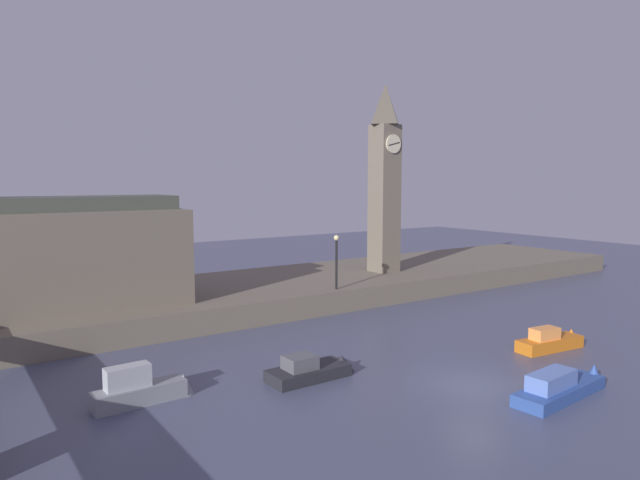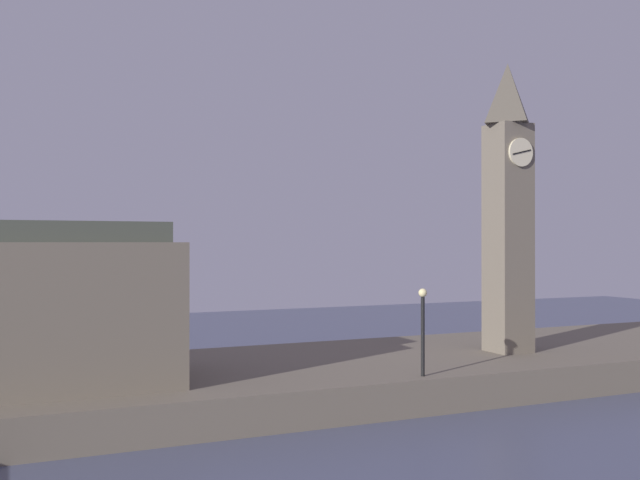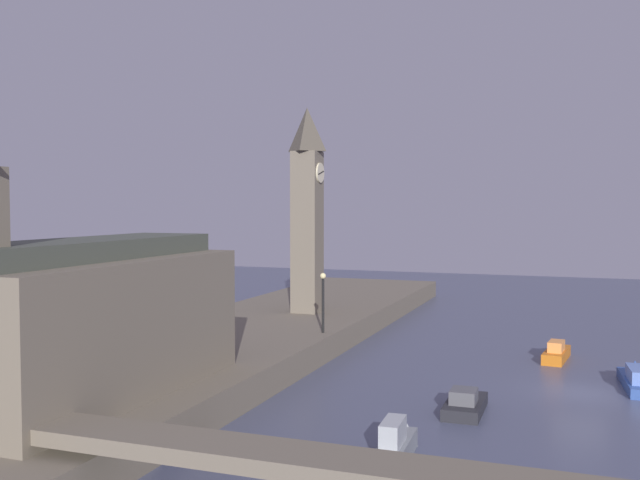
# 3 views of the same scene
# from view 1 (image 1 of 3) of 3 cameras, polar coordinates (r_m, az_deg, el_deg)

# --- Properties ---
(ground_plane) EXTENTS (120.00, 120.00, 0.00)m
(ground_plane) POSITION_cam_1_polar(r_m,az_deg,el_deg) (26.02, 15.21, -13.99)
(ground_plane) COLOR #474C66
(far_embankment) EXTENTS (70.00, 12.00, 1.50)m
(far_embankment) POSITION_cam_1_polar(r_m,az_deg,el_deg) (41.14, -6.55, -5.29)
(far_embankment) COLOR #6B6051
(far_embankment) RESTS_ON ground
(clock_tower) EXTENTS (2.07, 2.13, 14.72)m
(clock_tower) POSITION_cam_1_polar(r_m,az_deg,el_deg) (45.50, 6.48, 6.40)
(clock_tower) COLOR #6B6051
(clock_tower) RESTS_ON far_embankment
(parliament_hall) EXTENTS (14.28, 6.16, 10.29)m
(parliament_hall) POSITION_cam_1_polar(r_m,az_deg,el_deg) (35.28, -25.81, -1.29)
(parliament_hall) COLOR #6B6051
(parliament_hall) RESTS_ON far_embankment
(streetlamp) EXTENTS (0.36, 0.36, 3.65)m
(streetlamp) POSITION_cam_1_polar(r_m,az_deg,el_deg) (38.03, 1.65, -1.54)
(streetlamp) COLOR black
(streetlamp) RESTS_ON far_embankment
(boat_patrol_orange) EXTENTS (4.48, 1.57, 1.37)m
(boat_patrol_orange) POSITION_cam_1_polar(r_m,az_deg,el_deg) (32.71, 22.34, -9.29)
(boat_patrol_orange) COLOR orange
(boat_patrol_orange) RESTS_ON ground
(boat_cruiser_grey) EXTENTS (4.11, 1.14, 1.67)m
(boat_cruiser_grey) POSITION_cam_1_polar(r_m,az_deg,el_deg) (24.36, -17.19, -14.03)
(boat_cruiser_grey) COLOR gray
(boat_cruiser_grey) RESTS_ON ground
(boat_barge_dark) EXTENTS (4.42, 1.63, 1.31)m
(boat_barge_dark) POSITION_cam_1_polar(r_m,az_deg,el_deg) (26.25, -0.20, -12.75)
(boat_barge_dark) COLOR #232328
(boat_barge_dark) RESTS_ON ground
(boat_tour_blue) EXTENTS (5.73, 1.83, 1.51)m
(boat_tour_blue) POSITION_cam_1_polar(r_m,az_deg,el_deg) (26.35, 23.55, -13.15)
(boat_tour_blue) COLOR #2D4C93
(boat_tour_blue) RESTS_ON ground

